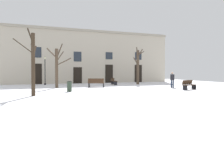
# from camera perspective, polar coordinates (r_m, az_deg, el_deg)

# --- Properties ---
(ground_plane) EXTENTS (38.39, 38.39, 0.00)m
(ground_plane) POSITION_cam_1_polar(r_m,az_deg,el_deg) (17.45, 2.20, -4.41)
(ground_plane) COLOR white
(building_facade) EXTENTS (23.99, 0.60, 7.65)m
(building_facade) POSITION_cam_1_polar(r_m,az_deg,el_deg) (27.55, -5.70, 5.67)
(building_facade) COLOR #BCB29E
(building_facade) RESTS_ON ground
(tree_foreground) EXTENTS (2.48, 1.59, 4.64)m
(tree_foreground) POSITION_cam_1_polar(r_m,az_deg,el_deg) (20.11, -16.22, 2.61)
(tree_foreground) COLOR #4C3D2D
(tree_foreground) RESTS_ON ground
(tree_near_facade) EXTENTS (1.63, 1.56, 4.69)m
(tree_near_facade) POSITION_cam_1_polar(r_m,az_deg,el_deg) (13.97, -22.74, 3.63)
(tree_near_facade) COLOR #382B1E
(tree_near_facade) RESTS_ON ground
(tree_left_of_center) EXTENTS (1.01, 2.05, 4.95)m
(tree_left_of_center) POSITION_cam_1_polar(r_m,az_deg,el_deg) (24.81, 7.79, 2.77)
(tree_left_of_center) COLOR #4C3D2D
(tree_left_of_center) RESTS_ON ground
(streetlamp) EXTENTS (0.30, 0.30, 3.61)m
(streetlamp) POSITION_cam_1_polar(r_m,az_deg,el_deg) (24.81, -19.53, 2.29)
(streetlamp) COLOR black
(streetlamp) RESTS_ON ground
(litter_bin) EXTENTS (0.41, 0.41, 0.87)m
(litter_bin) POSITION_cam_1_polar(r_m,az_deg,el_deg) (16.04, -12.72, -3.34)
(litter_bin) COLOR #2D3D2D
(litter_bin) RESTS_ON ground
(bench_facing_shops) EXTENTS (0.70, 1.92, 0.87)m
(bench_facing_shops) POSITION_cam_1_polar(r_m,az_deg,el_deg) (23.91, 0.49, -1.81)
(bench_facing_shops) COLOR #3D2819
(bench_facing_shops) RESTS_ON ground
(bench_near_lamp) EXTENTS (1.71, 1.10, 0.94)m
(bench_near_lamp) POSITION_cam_1_polar(r_m,az_deg,el_deg) (19.87, -4.81, -2.36)
(bench_near_lamp) COLOR #3D2819
(bench_near_lamp) RESTS_ON ground
(bench_back_to_back_left) EXTENTS (1.71, 1.00, 0.87)m
(bench_back_to_back_left) POSITION_cam_1_polar(r_m,az_deg,el_deg) (18.82, 22.16, -2.74)
(bench_back_to_back_left) COLOR #3D2819
(bench_back_to_back_left) RESTS_ON ground
(person_crossing_plaza) EXTENTS (0.44, 0.37, 1.61)m
(person_crossing_plaza) POSITION_cam_1_polar(r_m,az_deg,el_deg) (20.43, 17.70, -1.16)
(person_crossing_plaza) COLOR black
(person_crossing_plaza) RESTS_ON ground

